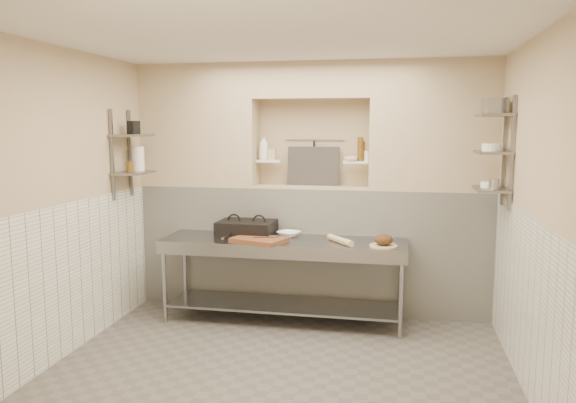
% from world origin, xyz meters
% --- Properties ---
extents(floor, '(4.00, 3.90, 0.10)m').
position_xyz_m(floor, '(0.00, 0.00, -0.05)').
color(floor, '#605A55').
rests_on(floor, ground).
extents(ceiling, '(4.00, 3.90, 0.10)m').
position_xyz_m(ceiling, '(0.00, 0.00, 2.85)').
color(ceiling, silver).
rests_on(ceiling, ground).
extents(wall_left, '(0.10, 3.90, 2.80)m').
position_xyz_m(wall_left, '(-2.05, 0.00, 1.40)').
color(wall_left, tan).
rests_on(wall_left, ground).
extents(wall_right, '(0.10, 3.90, 2.80)m').
position_xyz_m(wall_right, '(2.05, 0.00, 1.40)').
color(wall_right, tan).
rests_on(wall_right, ground).
extents(wall_back, '(4.00, 0.10, 2.80)m').
position_xyz_m(wall_back, '(0.00, 2.00, 1.40)').
color(wall_back, tan).
rests_on(wall_back, ground).
extents(wall_front, '(4.00, 0.10, 2.80)m').
position_xyz_m(wall_front, '(0.00, -2.00, 1.40)').
color(wall_front, tan).
rests_on(wall_front, ground).
extents(backwall_lower, '(4.00, 0.40, 1.40)m').
position_xyz_m(backwall_lower, '(0.00, 1.75, 0.70)').
color(backwall_lower, white).
rests_on(backwall_lower, floor).
extents(alcove_sill, '(1.30, 0.40, 0.02)m').
position_xyz_m(alcove_sill, '(0.00, 1.75, 1.41)').
color(alcove_sill, tan).
rests_on(alcove_sill, backwall_lower).
extents(backwall_pillar_left, '(1.35, 0.40, 1.40)m').
position_xyz_m(backwall_pillar_left, '(-1.33, 1.75, 2.10)').
color(backwall_pillar_left, tan).
rests_on(backwall_pillar_left, backwall_lower).
extents(backwall_pillar_right, '(1.35, 0.40, 1.40)m').
position_xyz_m(backwall_pillar_right, '(1.33, 1.75, 2.10)').
color(backwall_pillar_right, tan).
rests_on(backwall_pillar_right, backwall_lower).
extents(backwall_header, '(1.30, 0.40, 0.40)m').
position_xyz_m(backwall_header, '(0.00, 1.75, 2.60)').
color(backwall_header, tan).
rests_on(backwall_header, backwall_lower).
extents(wainscot_left, '(0.02, 3.90, 1.40)m').
position_xyz_m(wainscot_left, '(-1.99, 0.00, 0.70)').
color(wainscot_left, white).
rests_on(wainscot_left, floor).
extents(wainscot_right, '(0.02, 3.90, 1.40)m').
position_xyz_m(wainscot_right, '(1.99, 0.00, 0.70)').
color(wainscot_right, white).
rests_on(wainscot_right, floor).
extents(alcove_shelf_left, '(0.28, 0.16, 0.02)m').
position_xyz_m(alcove_shelf_left, '(-0.50, 1.75, 1.70)').
color(alcove_shelf_left, white).
rests_on(alcove_shelf_left, backwall_lower).
extents(alcove_shelf_right, '(0.28, 0.16, 0.02)m').
position_xyz_m(alcove_shelf_right, '(0.50, 1.75, 1.70)').
color(alcove_shelf_right, white).
rests_on(alcove_shelf_right, backwall_lower).
extents(utensil_rail, '(0.70, 0.02, 0.02)m').
position_xyz_m(utensil_rail, '(0.00, 1.92, 1.95)').
color(utensil_rail, gray).
rests_on(utensil_rail, wall_back).
extents(hanging_steel, '(0.02, 0.02, 0.30)m').
position_xyz_m(hanging_steel, '(0.00, 1.90, 1.78)').
color(hanging_steel, black).
rests_on(hanging_steel, utensil_rail).
extents(splash_panel, '(0.60, 0.08, 0.45)m').
position_xyz_m(splash_panel, '(0.00, 1.85, 1.64)').
color(splash_panel, '#383330').
rests_on(splash_panel, alcove_sill).
extents(shelf_rail_left_a, '(0.03, 0.03, 0.95)m').
position_xyz_m(shelf_rail_left_a, '(-1.98, 1.25, 1.80)').
color(shelf_rail_left_a, slate).
rests_on(shelf_rail_left_a, wall_left).
extents(shelf_rail_left_b, '(0.03, 0.03, 0.95)m').
position_xyz_m(shelf_rail_left_b, '(-1.98, 0.85, 1.80)').
color(shelf_rail_left_b, slate).
rests_on(shelf_rail_left_b, wall_left).
extents(wall_shelf_left_lower, '(0.30, 0.50, 0.02)m').
position_xyz_m(wall_shelf_left_lower, '(-1.84, 1.05, 1.60)').
color(wall_shelf_left_lower, slate).
rests_on(wall_shelf_left_lower, wall_left).
extents(wall_shelf_left_upper, '(0.30, 0.50, 0.03)m').
position_xyz_m(wall_shelf_left_upper, '(-1.84, 1.05, 2.00)').
color(wall_shelf_left_upper, slate).
rests_on(wall_shelf_left_upper, wall_left).
extents(shelf_rail_right_a, '(0.03, 0.03, 1.05)m').
position_xyz_m(shelf_rail_right_a, '(1.98, 1.25, 1.85)').
color(shelf_rail_right_a, slate).
rests_on(shelf_rail_right_a, wall_right).
extents(shelf_rail_right_b, '(0.03, 0.03, 1.05)m').
position_xyz_m(shelf_rail_right_b, '(1.98, 0.85, 1.85)').
color(shelf_rail_right_b, slate).
rests_on(shelf_rail_right_b, wall_right).
extents(wall_shelf_right_lower, '(0.30, 0.50, 0.02)m').
position_xyz_m(wall_shelf_right_lower, '(1.84, 1.05, 1.50)').
color(wall_shelf_right_lower, slate).
rests_on(wall_shelf_right_lower, wall_right).
extents(wall_shelf_right_mid, '(0.30, 0.50, 0.02)m').
position_xyz_m(wall_shelf_right_mid, '(1.84, 1.05, 1.85)').
color(wall_shelf_right_mid, slate).
rests_on(wall_shelf_right_mid, wall_right).
extents(wall_shelf_right_upper, '(0.30, 0.50, 0.03)m').
position_xyz_m(wall_shelf_right_upper, '(1.84, 1.05, 2.20)').
color(wall_shelf_right_upper, slate).
rests_on(wall_shelf_right_upper, wall_right).
extents(prep_table, '(2.60, 0.70, 0.90)m').
position_xyz_m(prep_table, '(-0.22, 1.18, 0.64)').
color(prep_table, gray).
rests_on(prep_table, floor).
extents(panini_press, '(0.62, 0.46, 0.17)m').
position_xyz_m(panini_press, '(-0.66, 1.32, 0.98)').
color(panini_press, black).
rests_on(panini_press, prep_table).
extents(cutting_board, '(0.62, 0.52, 0.05)m').
position_xyz_m(cutting_board, '(-0.44, 1.01, 0.92)').
color(cutting_board, brown).
rests_on(cutting_board, prep_table).
extents(knife_blade, '(0.27, 0.11, 0.01)m').
position_xyz_m(knife_blade, '(-0.36, 1.03, 0.95)').
color(knife_blade, gray).
rests_on(knife_blade, cutting_board).
extents(tongs, '(0.03, 0.28, 0.03)m').
position_xyz_m(tongs, '(-0.78, 0.97, 0.96)').
color(tongs, gray).
rests_on(tongs, cutting_board).
extents(mixing_bowl, '(0.31, 0.31, 0.06)m').
position_xyz_m(mixing_bowl, '(-0.19, 1.36, 0.93)').
color(mixing_bowl, white).
rests_on(mixing_bowl, prep_table).
extents(rolling_pin, '(0.31, 0.38, 0.07)m').
position_xyz_m(rolling_pin, '(0.39, 1.12, 0.93)').
color(rolling_pin, beige).
rests_on(rolling_pin, prep_table).
extents(bread_board, '(0.28, 0.28, 0.02)m').
position_xyz_m(bread_board, '(0.84, 1.04, 0.91)').
color(bread_board, beige).
rests_on(bread_board, prep_table).
extents(bread_loaf, '(0.18, 0.18, 0.11)m').
position_xyz_m(bread_loaf, '(0.84, 1.04, 0.97)').
color(bread_loaf, '#4C2D19').
rests_on(bread_loaf, bread_board).
extents(bottle_soap, '(0.12, 0.12, 0.29)m').
position_xyz_m(bottle_soap, '(-0.56, 1.75, 1.86)').
color(bottle_soap, white).
rests_on(bottle_soap, alcove_shelf_left).
extents(jar_alcove, '(0.08, 0.08, 0.13)m').
position_xyz_m(jar_alcove, '(-0.47, 1.76, 1.78)').
color(jar_alcove, tan).
rests_on(jar_alcove, alcove_shelf_left).
extents(bowl_alcove, '(0.19, 0.19, 0.05)m').
position_xyz_m(bowl_alcove, '(0.44, 1.71, 1.74)').
color(bowl_alcove, white).
rests_on(bowl_alcove, alcove_shelf_right).
extents(condiment_a, '(0.06, 0.06, 0.22)m').
position_xyz_m(condiment_a, '(0.56, 1.78, 1.82)').
color(condiment_a, '#593A11').
rests_on(condiment_a, alcove_shelf_right).
extents(condiment_b, '(0.07, 0.07, 0.27)m').
position_xyz_m(condiment_b, '(0.54, 1.74, 1.85)').
color(condiment_b, '#593A11').
rests_on(condiment_b, alcove_shelf_right).
extents(condiment_c, '(0.07, 0.07, 0.11)m').
position_xyz_m(condiment_c, '(0.61, 1.77, 1.77)').
color(condiment_c, white).
rests_on(condiment_c, alcove_shelf_right).
extents(jug_left, '(0.13, 0.13, 0.26)m').
position_xyz_m(jug_left, '(-1.84, 1.17, 1.74)').
color(jug_left, white).
rests_on(jug_left, wall_shelf_left_lower).
extents(jar_left, '(0.08, 0.08, 0.11)m').
position_xyz_m(jar_left, '(-1.84, 0.97, 1.67)').
color(jar_left, '#593A11').
rests_on(jar_left, wall_shelf_left_lower).
extents(box_left_upper, '(0.13, 0.13, 0.14)m').
position_xyz_m(box_left_upper, '(-1.84, 1.09, 2.08)').
color(box_left_upper, black).
rests_on(box_left_upper, wall_shelf_left_upper).
extents(bowl_right, '(0.18, 0.18, 0.05)m').
position_xyz_m(bowl_right, '(1.84, 1.11, 1.54)').
color(bowl_right, white).
rests_on(bowl_right, wall_shelf_right_lower).
extents(canister_right, '(0.10, 0.10, 0.10)m').
position_xyz_m(canister_right, '(1.84, 0.89, 1.56)').
color(canister_right, gray).
rests_on(canister_right, wall_shelf_right_lower).
extents(bowl_right_mid, '(0.19, 0.19, 0.07)m').
position_xyz_m(bowl_right_mid, '(1.84, 1.10, 1.90)').
color(bowl_right_mid, white).
rests_on(bowl_right_mid, wall_shelf_right_mid).
extents(basket_right, '(0.22, 0.25, 0.14)m').
position_xyz_m(basket_right, '(1.84, 1.09, 2.28)').
color(basket_right, gray).
rests_on(basket_right, wall_shelf_right_upper).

